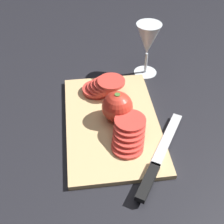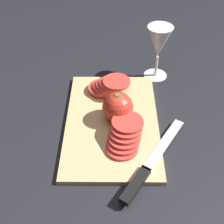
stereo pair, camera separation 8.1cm
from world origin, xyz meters
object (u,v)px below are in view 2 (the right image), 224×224
(wine_glass, at_px, (159,44))
(knife, at_px, (143,175))
(tomato_slice_stack_near, at_px, (125,135))
(whole_tomato, at_px, (118,107))
(tomato_slice_stack_far, at_px, (108,86))

(wine_glass, height_order, knife, wine_glass)
(wine_glass, bearing_deg, tomato_slice_stack_near, 160.49)
(whole_tomato, height_order, tomato_slice_stack_far, whole_tomato)
(tomato_slice_stack_near, bearing_deg, wine_glass, -19.51)
(wine_glass, bearing_deg, whole_tomato, 150.43)
(knife, xyz_separation_m, tomato_slice_stack_near, (0.10, 0.04, 0.02))
(whole_tomato, xyz_separation_m, knife, (-0.19, -0.06, -0.04))
(tomato_slice_stack_near, bearing_deg, tomato_slice_stack_far, 12.48)
(tomato_slice_stack_far, bearing_deg, tomato_slice_stack_near, -167.52)
(whole_tomato, xyz_separation_m, tomato_slice_stack_near, (-0.08, -0.02, -0.02))
(whole_tomato, bearing_deg, tomato_slice_stack_far, 13.13)
(whole_tomato, distance_m, knife, 0.20)
(whole_tomato, bearing_deg, tomato_slice_stack_near, -168.42)
(wine_glass, relative_size, tomato_slice_stack_far, 1.33)
(knife, relative_size, tomato_slice_stack_near, 2.00)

